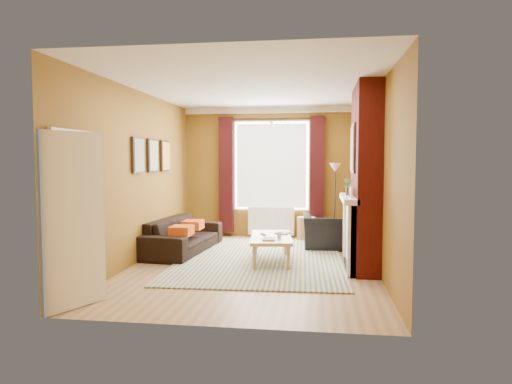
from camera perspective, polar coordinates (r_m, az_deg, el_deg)
ground at (r=7.38m, az=-0.27°, el=-9.07°), size 5.50×5.50×0.00m
room_walls at (r=7.41m, az=4.92°, el=1.78°), size 3.82×5.54×2.83m
striped_rug at (r=7.75m, az=0.54°, el=-8.37°), size 2.82×3.83×0.02m
sofa at (r=8.45m, az=-9.06°, el=-5.33°), size 1.02×2.18×0.62m
armchair at (r=8.74m, az=9.17°, el=-4.94°), size 1.02×0.90×0.64m
coffee_table at (r=7.49m, az=1.89°, el=-5.87°), size 0.79×1.36×0.43m
wicker_stool at (r=9.63m, az=6.32°, el=-4.56°), size 0.51×0.51×0.48m
floor_lamp at (r=9.28m, az=9.86°, el=1.48°), size 0.24×0.24×1.61m
book_a at (r=7.13m, az=0.87°, el=-5.89°), size 0.21×0.27×0.02m
book_b at (r=7.79m, az=2.73°, el=-5.06°), size 0.31×0.35×0.02m
mug at (r=7.27m, az=2.91°, el=-5.43°), size 0.12×0.12×0.09m
tv_remote at (r=7.61m, az=0.91°, el=-5.27°), size 0.11×0.18×0.02m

